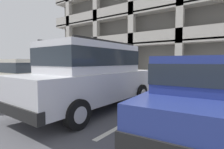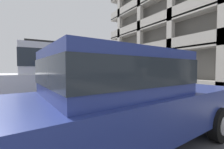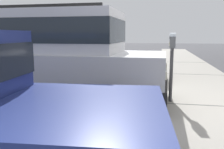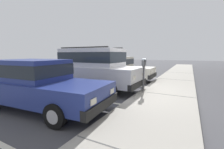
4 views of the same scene
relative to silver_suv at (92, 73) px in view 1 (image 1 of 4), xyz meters
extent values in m
cube|color=#4C4C51|center=(-0.06, 2.14, -1.14)|extent=(80.00, 80.00, 0.10)
cube|color=#ADA89E|center=(-0.06, 3.44, -1.03)|extent=(40.00, 2.20, 0.12)
cube|color=#606060|center=(-8.06, 3.44, -0.97)|extent=(0.03, 2.16, 0.00)
cube|color=#606060|center=(-4.06, 3.44, -0.97)|extent=(0.03, 2.16, 0.00)
cube|color=#606060|center=(-0.06, 3.44, -0.97)|extent=(0.03, 2.16, 0.00)
cube|color=silver|center=(-4.81, 0.74, -1.08)|extent=(0.12, 4.80, 0.01)
cube|color=silver|center=(-1.64, 0.74, -1.08)|extent=(0.12, 4.80, 0.01)
cube|color=silver|center=(1.53, 0.74, -1.08)|extent=(0.12, 4.80, 0.01)
cube|color=silver|center=(0.00, 0.02, -0.36)|extent=(1.93, 4.73, 0.80)
cube|color=silver|center=(0.00, -0.03, 0.46)|extent=(1.67, 2.94, 0.84)
cube|color=#232B33|center=(0.00, -0.03, 0.48)|extent=(1.70, 2.97, 0.46)
cube|color=black|center=(0.04, 2.33, -0.64)|extent=(1.88, 0.19, 0.24)
cube|color=black|center=(-0.04, -2.29, -0.64)|extent=(1.88, 0.19, 0.24)
cube|color=silver|center=(0.61, 2.37, -0.28)|extent=(0.24, 0.03, 0.14)
cube|color=silver|center=(-0.53, 2.39, -0.28)|extent=(0.24, 0.03, 0.14)
cylinder|color=black|center=(0.93, 1.46, -0.76)|extent=(0.21, 0.66, 0.66)
cylinder|color=#B2B2B7|center=(0.93, 1.46, -0.76)|extent=(0.23, 0.37, 0.36)
cylinder|color=black|center=(-0.87, 1.50, -0.76)|extent=(0.21, 0.66, 0.66)
cylinder|color=#B2B2B7|center=(-0.87, 1.50, -0.76)|extent=(0.23, 0.37, 0.36)
cylinder|color=black|center=(0.87, -1.45, -0.76)|extent=(0.21, 0.66, 0.66)
cylinder|color=#B2B2B7|center=(0.87, -1.45, -0.76)|extent=(0.23, 0.37, 0.36)
cylinder|color=black|center=(-0.93, -1.42, -0.76)|extent=(0.21, 0.66, 0.66)
cylinder|color=#B2B2B7|center=(-0.93, -1.42, -0.76)|extent=(0.23, 0.37, 0.36)
cube|color=black|center=(0.69, -0.04, 0.92)|extent=(0.10, 2.62, 0.05)
cube|color=black|center=(-0.69, -0.02, 0.92)|extent=(0.10, 2.62, 0.05)
cube|color=beige|center=(-3.00, 0.11, -0.49)|extent=(1.73, 4.41, 0.60)
cube|color=beige|center=(-3.00, -0.19, 0.13)|extent=(1.51, 1.99, 0.64)
cube|color=#232B33|center=(-3.00, -0.19, 0.15)|extent=(1.53, 2.01, 0.35)
cube|color=black|center=(-3.02, 2.27, -0.67)|extent=(1.74, 0.17, 0.24)
cube|color=silver|center=(-2.49, 2.32, -0.43)|extent=(0.24, 0.03, 0.14)
cube|color=silver|center=(-3.55, 2.31, -0.43)|extent=(0.24, 0.03, 0.14)
cylinder|color=black|center=(-2.18, 1.48, -0.79)|extent=(0.16, 0.60, 0.60)
cylinder|color=#B2B2B7|center=(-2.18, 1.48, -0.79)|extent=(0.18, 0.33, 0.33)
cylinder|color=black|center=(-3.85, 1.46, -0.79)|extent=(0.16, 0.60, 0.60)
cylinder|color=#B2B2B7|center=(-3.85, 1.46, -0.79)|extent=(0.18, 0.33, 0.33)
cylinder|color=black|center=(-2.16, -1.25, -0.79)|extent=(0.16, 0.60, 0.60)
cylinder|color=#B2B2B7|center=(-2.16, -1.25, -0.79)|extent=(0.18, 0.33, 0.33)
cube|color=navy|center=(3.03, 0.14, -0.49)|extent=(2.02, 4.51, 0.60)
cube|color=navy|center=(3.06, -0.16, 0.13)|extent=(1.64, 2.09, 0.64)
cube|color=#232B33|center=(3.06, -0.16, 0.15)|extent=(1.66, 2.11, 0.35)
cube|color=black|center=(2.87, 2.29, -0.67)|extent=(1.74, 0.29, 0.24)
cube|color=silver|center=(2.34, 2.30, -0.43)|extent=(0.24, 0.05, 0.14)
cylinder|color=black|center=(2.10, 1.43, -0.79)|extent=(0.20, 0.61, 0.60)
cylinder|color=#B2B2B7|center=(2.10, 1.43, -0.79)|extent=(0.20, 0.34, 0.33)
cylinder|color=black|center=(2.30, -1.29, -0.79)|extent=(0.20, 0.61, 0.60)
cylinder|color=#B2B2B7|center=(2.30, -1.29, -0.79)|extent=(0.20, 0.34, 0.33)
cylinder|color=#47474C|center=(-0.23, 2.49, -0.44)|extent=(0.07, 0.07, 1.06)
cube|color=#47474C|center=(-0.23, 2.49, 0.12)|extent=(0.28, 0.06, 0.06)
cube|color=#515459|center=(-0.33, 2.49, 0.26)|extent=(0.15, 0.11, 0.22)
cylinder|color=#9EA8B2|center=(-0.33, 2.49, 0.37)|extent=(0.15, 0.11, 0.15)
cube|color=#B7B293|center=(-0.33, 2.43, 0.22)|extent=(0.08, 0.01, 0.08)
cube|color=#515459|center=(-0.13, 2.49, 0.26)|extent=(0.15, 0.11, 0.22)
cylinder|color=#9EA8B2|center=(-0.13, 2.49, 0.37)|extent=(0.15, 0.11, 0.15)
cube|color=#B7B293|center=(-0.13, 2.43, 0.22)|extent=(0.08, 0.01, 0.08)
cube|color=#64625C|center=(-0.39, 16.68, 6.41)|extent=(31.36, 8.80, 15.00)
cube|color=#B7B2A8|center=(-0.39, 16.08, -0.94)|extent=(32.00, 10.00, 0.30)
cube|color=#B7B2A8|center=(-0.39, 16.08, 2.06)|extent=(32.00, 10.00, 0.30)
cube|color=#B7B2A8|center=(-0.39, 11.18, 2.61)|extent=(32.00, 0.20, 1.10)
cube|color=#B7B2A8|center=(-0.39, 16.08, 5.06)|extent=(32.00, 10.00, 0.30)
cube|color=#B7B2A8|center=(-14.10, 11.33, 6.41)|extent=(0.60, 0.50, 15.00)
cube|color=#B7B2A8|center=(-9.53, 11.33, 6.41)|extent=(0.60, 0.50, 15.00)
camera|label=1|loc=(3.59, -3.99, 0.36)|focal=28.00mm
camera|label=2|loc=(5.03, -1.38, 0.19)|focal=24.00mm
camera|label=3|loc=(4.96, 2.27, 0.41)|focal=40.00mm
camera|label=4|loc=(6.06, 4.24, 0.62)|focal=24.00mm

